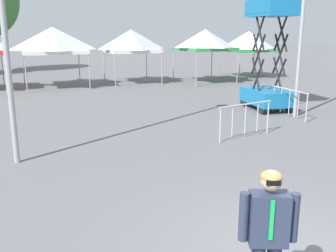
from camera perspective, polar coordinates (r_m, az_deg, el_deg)
canopy_tent_right_of_center at (r=23.47m, az=-16.70°, el=12.11°), size 3.60×3.60×3.45m
canopy_tent_far_left at (r=24.50m, az=-5.44°, el=12.45°), size 3.14×3.14×3.31m
canopy_tent_center at (r=24.76m, az=5.55°, el=12.60°), size 3.25×3.25×3.33m
canopy_tent_left_of_center at (r=28.07m, az=11.83°, el=12.20°), size 3.32×3.32×3.20m
scissor_lift at (r=16.55m, az=14.59°, el=6.90°), size 1.76×2.50×4.44m
person_foreground at (r=4.52m, az=14.56°, el=-15.27°), size 0.60×0.40×1.78m
crowd_barrier_near_person at (r=11.96m, az=11.44°, el=1.79°), size 2.08×0.40×1.08m
crowd_barrier_mid_lot at (r=15.31m, az=17.62°, el=4.03°), size 0.19×2.10×1.08m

